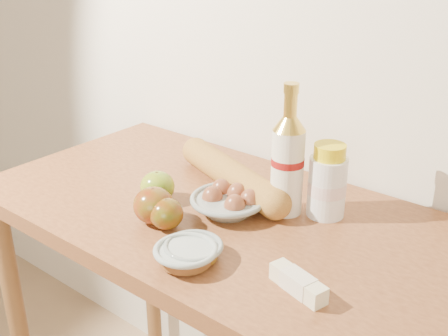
{
  "coord_description": "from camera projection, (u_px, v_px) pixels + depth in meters",
  "views": [
    {
      "loc": [
        0.67,
        0.33,
        1.49
      ],
      "look_at": [
        0.0,
        1.15,
        1.02
      ],
      "focal_mm": 45.0,
      "sensor_mm": 36.0,
      "label": 1
    }
  ],
  "objects": [
    {
      "name": "back_wall",
      "position": [
        321.0,
        9.0,
        1.3
      ],
      "size": [
        3.5,
        0.02,
        2.6
      ],
      "primitive_type": "cube",
      "color": "silver",
      "rests_on": "ground"
    },
    {
      "name": "syrup_bowl",
      "position": [
        193.0,
        251.0,
        1.06
      ],
      "size": [
        0.15,
        0.15,
        0.03
      ],
      "rotation": [
        0.0,
        0.0,
        -0.35
      ],
      "color": "gray",
      "rests_on": "table"
    },
    {
      "name": "apple_redgreen_right",
      "position": [
        153.0,
        205.0,
        1.18
      ],
      "size": [
        0.11,
        0.11,
        0.08
      ],
      "rotation": [
        0.0,
        0.0,
        0.32
      ],
      "color": "maroon",
      "rests_on": "table"
    },
    {
      "name": "sugar_bowl",
      "position": [
        186.0,
        255.0,
        1.04
      ],
      "size": [
        0.14,
        0.14,
        0.04
      ],
      "rotation": [
        0.0,
        0.0,
        -0.15
      ],
      "color": "#98A6A0",
      "rests_on": "table"
    },
    {
      "name": "butter_stick",
      "position": [
        298.0,
        283.0,
        0.97
      ],
      "size": [
        0.12,
        0.06,
        0.03
      ],
      "rotation": [
        0.0,
        0.0,
        -0.27
      ],
      "color": "beige",
      "rests_on": "table"
    },
    {
      "name": "apple_yellowgreen",
      "position": [
        157.0,
        187.0,
        1.27
      ],
      "size": [
        0.09,
        0.09,
        0.07
      ],
      "rotation": [
        0.0,
        0.0,
        -0.2
      ],
      "color": "#A19720",
      "rests_on": "table"
    },
    {
      "name": "apple_extra",
      "position": [
        166.0,
        214.0,
        1.16
      ],
      "size": [
        0.09,
        0.09,
        0.07
      ],
      "rotation": [
        0.0,
        0.0,
        0.4
      ],
      "color": "maroon",
      "rests_on": "table"
    },
    {
      "name": "bourbon_bottle",
      "position": [
        288.0,
        162.0,
        1.19
      ],
      "size": [
        0.09,
        0.09,
        0.29
      ],
      "rotation": [
        0.0,
        0.0,
        0.42
      ],
      "color": "silver",
      "rests_on": "table"
    },
    {
      "name": "cream_bottle",
      "position": [
        327.0,
        183.0,
        1.2
      ],
      "size": [
        0.09,
        0.09,
        0.16
      ],
      "rotation": [
        0.0,
        0.0,
        0.1
      ],
      "color": "white",
      "rests_on": "table"
    },
    {
      "name": "table",
      "position": [
        232.0,
        262.0,
        1.28
      ],
      "size": [
        1.2,
        0.6,
        0.9
      ],
      "color": "#995B31",
      "rests_on": "ground"
    },
    {
      "name": "egg_bowl",
      "position": [
        229.0,
        202.0,
        1.23
      ],
      "size": [
        0.17,
        0.17,
        0.06
      ],
      "rotation": [
        0.0,
        0.0,
        -0.02
      ],
      "color": "gray",
      "rests_on": "table"
    },
    {
      "name": "baguette",
      "position": [
        232.0,
        175.0,
        1.33
      ],
      "size": [
        0.42,
        0.21,
        0.07
      ],
      "rotation": [
        0.0,
        0.0,
        -0.34
      ],
      "color": "#C08A3A",
      "rests_on": "table"
    },
    {
      "name": "apple_redgreen_front",
      "position": [
        155.0,
        209.0,
        1.18
      ],
      "size": [
        0.09,
        0.09,
        0.07
      ],
      "rotation": [
        0.0,
        0.0,
        0.4
      ],
      "color": "maroon",
      "rests_on": "table"
    }
  ]
}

